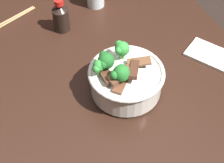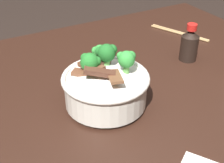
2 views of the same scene
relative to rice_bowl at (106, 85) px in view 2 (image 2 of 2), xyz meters
name	(u,v)px [view 2 (image 2 of 2)]	position (x,y,z in m)	size (l,w,h in m)	color
dining_table	(125,127)	(0.08, 0.04, -0.20)	(1.16, 0.90, 0.80)	black
rice_bowl	(106,85)	(0.00, 0.00, 0.00)	(0.20, 0.20, 0.13)	silver
chopsticks_pair	(179,33)	(0.42, 0.24, -0.05)	(0.10, 0.21, 0.01)	#9E7A4C
soy_sauce_bottle	(189,45)	(0.32, 0.08, -0.01)	(0.05, 0.05, 0.11)	black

